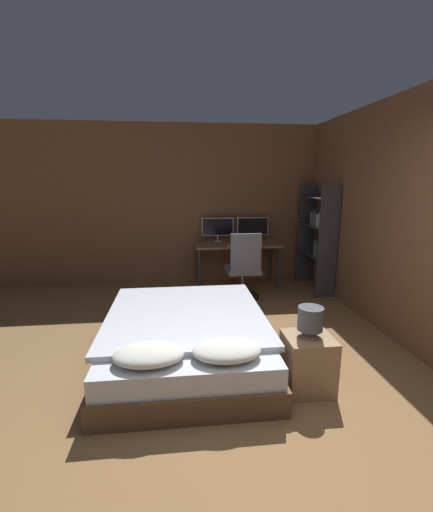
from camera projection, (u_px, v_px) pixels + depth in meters
ground_plane at (281, 461)px, 2.22m from camera, size 20.00×20.00×0.00m
wall_back at (214, 205)px, 5.95m from camera, size 12.00×0.06×2.70m
wall_side_right at (412, 222)px, 3.58m from camera, size 0.06×12.00×2.70m
bed at (186, 338)px, 3.43m from camera, size 1.57×2.02×0.54m
nightstand at (308, 363)px, 2.94m from camera, size 0.40×0.39×0.49m
bedside_lamp at (310, 319)px, 2.86m from camera, size 0.21×0.21×0.26m
desk at (237, 249)px, 5.77m from camera, size 1.42×0.64×0.73m
monitor_left at (218, 228)px, 5.87m from camera, size 0.55×0.16×0.41m
monitor_right at (253, 227)px, 5.94m from camera, size 0.55×0.16×0.41m
keyboard at (240, 245)px, 5.53m from camera, size 0.38×0.13×0.02m
computer_mouse at (257, 244)px, 5.56m from camera, size 0.07×0.05×0.04m
office_chair at (243, 272)px, 5.14m from camera, size 0.52×0.52×1.03m
bookshelf at (319, 232)px, 5.43m from camera, size 0.30×0.92×1.71m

